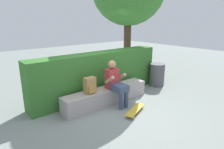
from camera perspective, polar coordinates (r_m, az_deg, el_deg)
The scene contains 7 objects.
ground_plane at distance 5.12m, azimuth 1.11°, elevation -9.62°, with size 24.00×24.00×0.00m, color gray.
bench_main at distance 5.29m, azimuth -1.52°, elevation -6.20°, with size 2.54×0.44×0.43m.
person_skater at distance 5.08m, azimuth 1.05°, elevation -2.17°, with size 0.49×0.62×1.18m.
skateboard_near_person at distance 4.85m, azimuth 6.75°, elevation -10.25°, with size 0.82×0.48×0.09m.
backpack_on_bench at distance 4.85m, azimuth -6.45°, elevation -3.24°, with size 0.28×0.23×0.40m.
hedge_row at distance 5.73m, azimuth -3.85°, elevation 0.04°, with size 4.15×0.53×1.29m.
trash_bin at distance 6.83m, azimuth 12.98°, elevation -0.05°, with size 0.50×0.50×0.76m.
Camera 1 is at (-3.02, -3.50, 2.19)m, focal length 31.30 mm.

